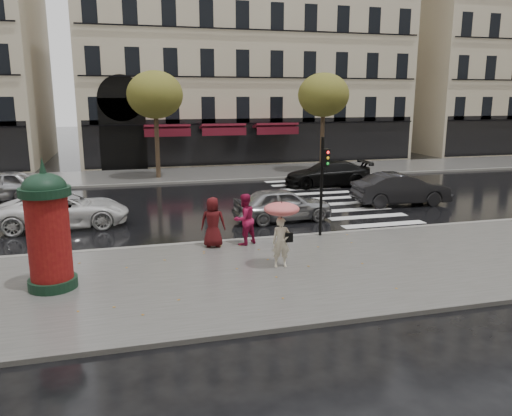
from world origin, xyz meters
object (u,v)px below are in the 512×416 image
object	(u,v)px
car_black	(327,174)
man_burgundy	(213,222)
woman_red	(244,219)
morris_column	(48,227)
car_white	(64,210)
traffic_light	(323,177)
car_darkgrey	(401,189)
car_silver	(283,204)
woman_umbrella	(282,224)

from	to	relation	value
car_black	man_burgundy	bearing A→B (deg)	-35.68
woman_red	morris_column	bearing A→B (deg)	-2.62
morris_column	car_white	distance (m)	7.23
traffic_light	car_darkgrey	world-z (taller)	traffic_light
man_burgundy	car_silver	distance (m)	4.85
car_silver	car_darkgrey	xyz separation A→B (m)	(6.46, 1.56, 0.06)
woman_red	morris_column	world-z (taller)	morris_column
woman_red	car_silver	bearing A→B (deg)	-152.77
car_darkgrey	car_black	size ratio (longest dim) A/B	0.93
morris_column	car_black	size ratio (longest dim) A/B	0.69
woman_red	car_darkgrey	distance (m)	10.15
woman_umbrella	man_burgundy	size ratio (longest dim) A/B	1.18
woman_umbrella	car_black	size ratio (longest dim) A/B	0.40
traffic_light	car_white	xyz separation A→B (m)	(-9.21, 4.23, -1.60)
car_white	car_black	world-z (taller)	car_black
woman_red	traffic_light	world-z (taller)	traffic_light
man_burgundy	traffic_light	world-z (taller)	traffic_light
woman_umbrella	woman_red	world-z (taller)	woman_umbrella
car_white	car_black	bearing A→B (deg)	-68.48
morris_column	car_darkgrey	xyz separation A→B (m)	(14.75, 7.45, -1.02)
car_silver	car_black	xyz separation A→B (m)	(5.08, 7.24, 0.02)
woman_red	traffic_light	distance (m)	3.26
morris_column	car_silver	size ratio (longest dim) A/B	0.84
woman_red	woman_umbrella	bearing A→B (deg)	74.86
woman_umbrella	car_silver	size ratio (longest dim) A/B	0.49
traffic_light	car_darkgrey	xyz separation A→B (m)	(5.93, 4.54, -1.53)
morris_column	car_white	xyz separation A→B (m)	(-0.40, 7.14, -1.09)
car_white	car_darkgrey	bearing A→B (deg)	-90.83
car_darkgrey	car_white	bearing A→B (deg)	94.68
woman_umbrella	car_darkgrey	bearing A→B (deg)	41.43
man_burgundy	car_silver	bearing A→B (deg)	-122.37
woman_umbrella	morris_column	world-z (taller)	morris_column
car_darkgrey	car_white	distance (m)	15.15
man_burgundy	car_black	xyz separation A→B (m)	(8.61, 10.56, -0.25)
woman_umbrella	woman_red	bearing A→B (deg)	101.23
woman_umbrella	morris_column	distance (m)	6.36
woman_umbrella	morris_column	xyz separation A→B (m)	(-6.35, -0.03, 0.33)
man_burgundy	car_darkgrey	xyz separation A→B (m)	(9.99, 4.88, -0.21)
car_silver	car_darkgrey	world-z (taller)	car_darkgrey
car_silver	car_white	size ratio (longest dim) A/B	0.83
woman_umbrella	car_white	bearing A→B (deg)	133.52
woman_umbrella	woman_red	size ratio (longest dim) A/B	1.14
man_burgundy	car_white	distance (m)	6.89
woman_red	morris_column	distance (m)	6.43
woman_red	car_black	xyz separation A→B (m)	(7.53, 10.56, -0.28)
car_silver	woman_umbrella	bearing A→B (deg)	158.61
woman_umbrella	traffic_light	bearing A→B (deg)	49.32
car_black	car_white	bearing A→B (deg)	-62.97
traffic_light	car_black	world-z (taller)	traffic_light
woman_umbrella	car_darkgrey	distance (m)	11.22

